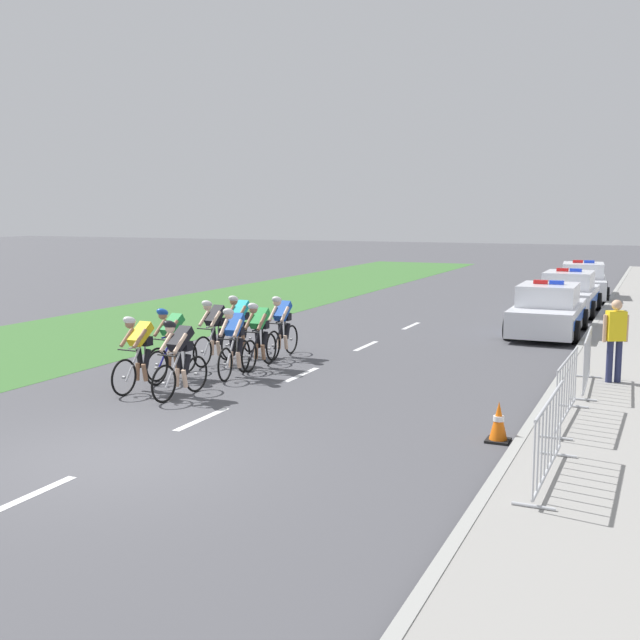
{
  "coord_description": "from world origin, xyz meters",
  "views": [
    {
      "loc": [
        7.08,
        -8.73,
        3.52
      ],
      "look_at": [
        0.05,
        7.11,
        1.1
      ],
      "focal_mm": 43.41,
      "sensor_mm": 36.0,
      "label": 1
    }
  ],
  "objects_px": {
    "cyclist_fifth": "(214,331)",
    "police_car_third": "(583,282)",
    "cyclist_sixth": "(259,334)",
    "cyclist_eighth": "(282,325)",
    "crowd_barrier_front": "(549,440)",
    "crowd_barrier_middle": "(567,390)",
    "cyclist_seventh": "(239,324)",
    "police_car_nearest": "(548,312)",
    "cyclist_second": "(179,357)",
    "spectator_closest": "(615,335)",
    "traffic_cone_near": "(499,422)",
    "police_car_second": "(568,294)",
    "crowd_barrier_rear": "(587,362)",
    "cyclist_fourth": "(234,341)",
    "cyclist_third": "(171,341)",
    "cyclist_lead": "(139,352)"
  },
  "relations": [
    {
      "from": "cyclist_fifth",
      "to": "police_car_third",
      "type": "height_order",
      "value": "police_car_third"
    },
    {
      "from": "cyclist_second",
      "to": "cyclist_fourth",
      "type": "distance_m",
      "value": 2.04
    },
    {
      "from": "cyclist_fifth",
      "to": "traffic_cone_near",
      "type": "distance_m",
      "value": 8.11
    },
    {
      "from": "police_car_second",
      "to": "crowd_barrier_rear",
      "type": "distance_m",
      "value": 12.61
    },
    {
      "from": "cyclist_fifth",
      "to": "traffic_cone_near",
      "type": "relative_size",
      "value": 2.69
    },
    {
      "from": "cyclist_sixth",
      "to": "cyclist_eighth",
      "type": "bearing_deg",
      "value": 95.07
    },
    {
      "from": "police_car_third",
      "to": "police_car_nearest",
      "type": "bearing_deg",
      "value": -90.01
    },
    {
      "from": "cyclist_fourth",
      "to": "spectator_closest",
      "type": "xyz_separation_m",
      "value": [
        7.52,
        2.19,
        0.3
      ]
    },
    {
      "from": "cyclist_fifth",
      "to": "police_car_second",
      "type": "relative_size",
      "value": 0.39
    },
    {
      "from": "cyclist_eighth",
      "to": "crowd_barrier_front",
      "type": "xyz_separation_m",
      "value": [
        7.2,
        -6.74,
        -0.14
      ]
    },
    {
      "from": "cyclist_sixth",
      "to": "police_car_nearest",
      "type": "relative_size",
      "value": 0.39
    },
    {
      "from": "cyclist_fourth",
      "to": "police_car_second",
      "type": "xyz_separation_m",
      "value": [
        5.36,
        13.89,
        -0.11
      ]
    },
    {
      "from": "cyclist_second",
      "to": "cyclist_seventh",
      "type": "height_order",
      "value": "same"
    },
    {
      "from": "cyclist_lead",
      "to": "traffic_cone_near",
      "type": "height_order",
      "value": "cyclist_lead"
    },
    {
      "from": "cyclist_third",
      "to": "police_car_second",
      "type": "relative_size",
      "value": 0.39
    },
    {
      "from": "cyclist_sixth",
      "to": "crowd_barrier_front",
      "type": "bearing_deg",
      "value": -37.01
    },
    {
      "from": "police_car_third",
      "to": "traffic_cone_near",
      "type": "height_order",
      "value": "police_car_third"
    },
    {
      "from": "crowd_barrier_middle",
      "to": "crowd_barrier_rear",
      "type": "bearing_deg",
      "value": 88.35
    },
    {
      "from": "cyclist_seventh",
      "to": "police_car_second",
      "type": "relative_size",
      "value": 0.39
    },
    {
      "from": "cyclist_lead",
      "to": "crowd_barrier_rear",
      "type": "bearing_deg",
      "value": 22.0
    },
    {
      "from": "cyclist_eighth",
      "to": "crowd_barrier_middle",
      "type": "xyz_separation_m",
      "value": [
        7.09,
        -3.78,
        -0.14
      ]
    },
    {
      "from": "cyclist_third",
      "to": "cyclist_fifth",
      "type": "height_order",
      "value": "same"
    },
    {
      "from": "police_car_second",
      "to": "crowd_barrier_rear",
      "type": "xyz_separation_m",
      "value": [
        1.72,
        -12.49,
        -0.03
      ]
    },
    {
      "from": "cyclist_sixth",
      "to": "spectator_closest",
      "type": "xyz_separation_m",
      "value": [
        7.49,
        1.13,
        0.3
      ]
    },
    {
      "from": "cyclist_fifth",
      "to": "cyclist_third",
      "type": "bearing_deg",
      "value": -91.82
    },
    {
      "from": "cyclist_fifth",
      "to": "spectator_closest",
      "type": "distance_m",
      "value": 8.75
    },
    {
      "from": "cyclist_sixth",
      "to": "cyclist_eighth",
      "type": "height_order",
      "value": "same"
    },
    {
      "from": "cyclist_eighth",
      "to": "police_car_second",
      "type": "relative_size",
      "value": 0.39
    },
    {
      "from": "cyclist_fifth",
      "to": "cyclist_eighth",
      "type": "xyz_separation_m",
      "value": [
        1.06,
        1.4,
        0.0
      ]
    },
    {
      "from": "crowd_barrier_rear",
      "to": "cyclist_fourth",
      "type": "bearing_deg",
      "value": -168.86
    },
    {
      "from": "cyclist_seventh",
      "to": "police_car_nearest",
      "type": "height_order",
      "value": "police_car_nearest"
    },
    {
      "from": "cyclist_eighth",
      "to": "spectator_closest",
      "type": "relative_size",
      "value": 1.03
    },
    {
      "from": "police_car_third",
      "to": "cyclist_second",
      "type": "bearing_deg",
      "value": -104.36
    },
    {
      "from": "police_car_nearest",
      "to": "cyclist_fourth",
      "type": "bearing_deg",
      "value": -121.61
    },
    {
      "from": "cyclist_eighth",
      "to": "traffic_cone_near",
      "type": "relative_size",
      "value": 2.69
    },
    {
      "from": "crowd_barrier_front",
      "to": "police_car_nearest",
      "type": "bearing_deg",
      "value": 97.68
    },
    {
      "from": "cyclist_fourth",
      "to": "traffic_cone_near",
      "type": "bearing_deg",
      "value": -21.95
    },
    {
      "from": "police_car_second",
      "to": "police_car_third",
      "type": "height_order",
      "value": "same"
    },
    {
      "from": "cyclist_lead",
      "to": "cyclist_fourth",
      "type": "distance_m",
      "value": 2.16
    },
    {
      "from": "cyclist_second",
      "to": "spectator_closest",
      "type": "xyz_separation_m",
      "value": [
        7.53,
        4.23,
        0.3
      ]
    },
    {
      "from": "cyclist_lead",
      "to": "crowd_barrier_front",
      "type": "height_order",
      "value": "cyclist_lead"
    },
    {
      "from": "cyclist_second",
      "to": "traffic_cone_near",
      "type": "height_order",
      "value": "cyclist_second"
    },
    {
      "from": "cyclist_fifth",
      "to": "police_car_second",
      "type": "bearing_deg",
      "value": 63.08
    },
    {
      "from": "spectator_closest",
      "to": "cyclist_fourth",
      "type": "bearing_deg",
      "value": -163.77
    },
    {
      "from": "cyclist_fifth",
      "to": "crowd_barrier_middle",
      "type": "xyz_separation_m",
      "value": [
        8.15,
        -2.38,
        -0.14
      ]
    },
    {
      "from": "police_car_third",
      "to": "cyclist_fifth",
      "type": "bearing_deg",
      "value": -110.02
    },
    {
      "from": "cyclist_sixth",
      "to": "crowd_barrier_rear",
      "type": "height_order",
      "value": "cyclist_sixth"
    },
    {
      "from": "cyclist_lead",
      "to": "traffic_cone_near",
      "type": "distance_m",
      "value": 7.22
    },
    {
      "from": "police_car_nearest",
      "to": "crowd_barrier_front",
      "type": "height_order",
      "value": "police_car_nearest"
    },
    {
      "from": "cyclist_seventh",
      "to": "police_car_third",
      "type": "distance_m",
      "value": 17.94
    }
  ]
}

